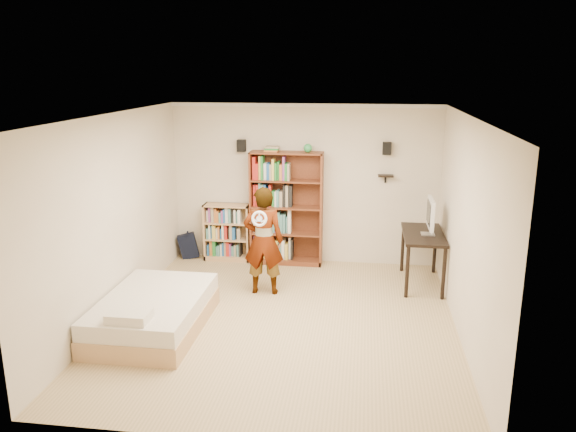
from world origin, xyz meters
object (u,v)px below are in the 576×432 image
(low_bookshelf, at_px, (227,232))
(computer_desk, at_px, (422,259))
(tall_bookshelf, at_px, (286,209))
(person, at_px, (263,241))
(daybed, at_px, (153,309))

(low_bookshelf, distance_m, computer_desk, 3.33)
(tall_bookshelf, height_order, low_bookshelf, tall_bookshelf)
(tall_bookshelf, bearing_deg, computer_desk, -17.62)
(low_bookshelf, height_order, person, person)
(daybed, relative_size, person, 1.17)
(tall_bookshelf, height_order, daybed, tall_bookshelf)
(low_bookshelf, xyz_separation_m, daybed, (-0.29, -2.78, -0.22))
(tall_bookshelf, relative_size, computer_desk, 1.59)
(computer_desk, bearing_deg, person, -164.35)
(low_bookshelf, bearing_deg, computer_desk, -12.65)
(low_bookshelf, bearing_deg, tall_bookshelf, -1.57)
(person, bearing_deg, daybed, 45.95)
(daybed, bearing_deg, person, 49.62)
(daybed, distance_m, person, 1.90)
(tall_bookshelf, distance_m, daybed, 3.14)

